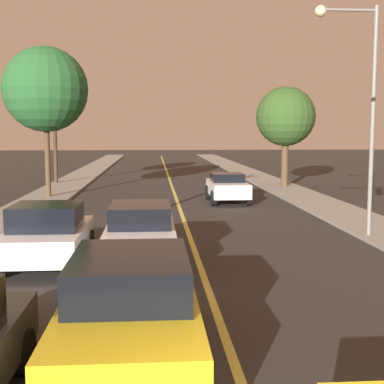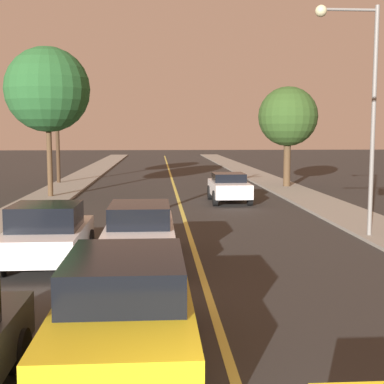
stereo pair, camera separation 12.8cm
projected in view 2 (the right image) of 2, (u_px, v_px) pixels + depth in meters
name	position (u px, v px, depth m)	size (l,w,h in m)	color
road_surface	(172.00, 178.00, 39.83)	(10.79, 80.00, 0.01)	#2D2B28
sidewalk_left	(82.00, 178.00, 39.40)	(2.50, 80.00, 0.12)	gray
sidewalk_right	(260.00, 177.00, 40.25)	(2.50, 80.00, 0.12)	gray
car_near_lane_front	(126.00, 307.00, 7.79)	(1.98, 5.07, 1.68)	gold
car_near_lane_second	(140.00, 233.00, 13.97)	(1.87, 4.57, 1.57)	white
car_outer_lane_second	(47.00, 234.00, 13.73)	(2.02, 3.87, 1.59)	white
car_far_oncoming	(229.00, 187.00, 25.99)	(1.85, 3.90, 1.42)	white
streetlamp_right	(360.00, 89.00, 16.64)	(2.01, 0.36, 7.17)	slate
tree_left_near	(48.00, 90.00, 27.06)	(4.30, 4.30, 7.59)	#4C3823
tree_left_far	(56.00, 100.00, 34.59)	(3.29, 3.29, 7.05)	#3D2B1C
tree_right_near	(288.00, 117.00, 32.29)	(3.59, 3.59, 6.04)	#4C3823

